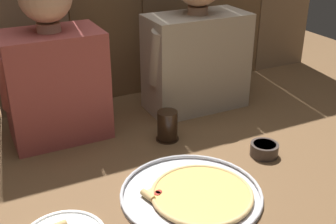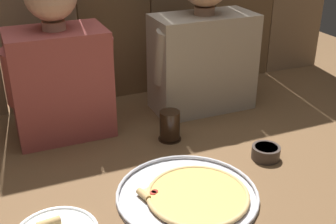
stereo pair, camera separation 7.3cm
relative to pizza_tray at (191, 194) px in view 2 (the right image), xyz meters
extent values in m
plane|color=brown|center=(0.03, 0.11, -0.01)|extent=(3.20, 3.20, 0.00)
cylinder|color=silver|center=(-0.01, 0.01, -0.01)|extent=(0.42, 0.42, 0.01)
torus|color=silver|center=(-0.01, 0.01, 0.00)|extent=(0.42, 0.42, 0.01)
cylinder|color=#B23823|center=(0.01, -0.01, 0.00)|extent=(0.29, 0.29, 0.00)
cylinder|color=#EABC56|center=(0.01, -0.01, 0.00)|extent=(0.28, 0.28, 0.01)
torus|color=tan|center=(0.01, -0.01, 0.00)|extent=(0.30, 0.30, 0.01)
cube|color=#F4D170|center=(-0.10, 0.05, 0.00)|extent=(0.08, 0.07, 0.01)
cylinder|color=tan|center=(-0.13, 0.05, 0.01)|extent=(0.03, 0.05, 0.02)
cylinder|color=#A3281E|center=(-0.10, 0.04, 0.01)|extent=(0.02, 0.02, 0.00)
cylinder|color=#A3281E|center=(-0.10, 0.05, 0.01)|extent=(0.02, 0.02, 0.00)
cylinder|color=tan|center=(-0.41, 0.02, 0.01)|extent=(0.06, 0.03, 0.02)
cylinder|color=black|center=(0.08, 0.35, -0.01)|extent=(0.09, 0.09, 0.01)
cylinder|color=black|center=(0.08, 0.35, 0.05)|extent=(0.07, 0.07, 0.11)
cylinder|color=#3D332D|center=(0.33, 0.10, 0.01)|extent=(0.10, 0.10, 0.04)
cylinder|color=#B23823|center=(0.33, 0.10, 0.02)|extent=(0.08, 0.08, 0.02)
cube|color=#AD4C47|center=(-0.26, 0.56, 0.19)|extent=(0.34, 0.23, 0.39)
cylinder|color=#DBAD8E|center=(-0.26, 0.56, 0.40)|extent=(0.08, 0.08, 0.03)
cylinder|color=#AD4C47|center=(-0.41, 0.52, 0.25)|extent=(0.08, 0.14, 0.23)
cylinder|color=#AD4C47|center=(-0.11, 0.52, 0.25)|extent=(0.08, 0.11, 0.23)
cube|color=#B2A38E|center=(0.32, 0.56, 0.19)|extent=(0.41, 0.21, 0.39)
cylinder|color=tan|center=(0.32, 0.56, 0.40)|extent=(0.08, 0.08, 0.03)
cylinder|color=#B2A38E|center=(0.13, 0.52, 0.25)|extent=(0.08, 0.12, 0.23)
cylinder|color=#B2A38E|center=(0.50, 0.52, 0.25)|extent=(0.08, 0.13, 0.23)
camera|label=1|loc=(-0.53, -0.89, 0.76)|focal=45.87mm
camera|label=2|loc=(-0.47, -0.92, 0.76)|focal=45.87mm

